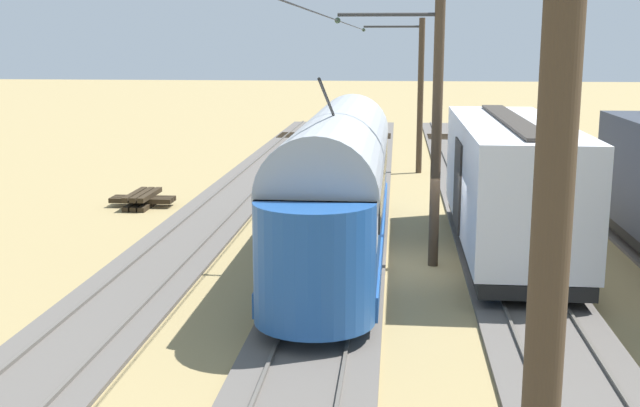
{
  "coord_description": "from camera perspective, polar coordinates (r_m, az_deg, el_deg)",
  "views": [
    {
      "loc": [
        0.82,
        21.8,
        6.16
      ],
      "look_at": [
        2.97,
        -0.42,
        1.64
      ],
      "focal_mm": 44.76,
      "sensor_mm": 36.0,
      "label": 1
    }
  ],
  "objects": [
    {
      "name": "ground_plane",
      "position": [
        22.66,
        7.41,
        -4.43
      ],
      "size": [
        220.0,
        220.0,
        0.0
      ],
      "primitive_type": "plane",
      "color": "#937F51"
    },
    {
      "name": "track_adjacent_siding",
      "position": [
        23.17,
        13.5,
        -4.16
      ],
      "size": [
        2.8,
        80.0,
        0.18
      ],
      "color": "#56514C",
      "rests_on": "ground"
    },
    {
      "name": "track_third_siding",
      "position": [
        22.99,
        1.24,
        -3.96
      ],
      "size": [
        2.8,
        80.0,
        0.18
      ],
      "color": "#56514C",
      "rests_on": "ground"
    },
    {
      "name": "track_outer_siding",
      "position": [
        23.85,
        -10.65,
        -3.59
      ],
      "size": [
        2.8,
        80.0,
        0.18
      ],
      "color": "#56514C",
      "rests_on": "ground"
    },
    {
      "name": "vintage_streetcar",
      "position": [
        23.1,
        1.37,
        1.71
      ],
      "size": [
        2.65,
        16.35,
        5.26
      ],
      "color": "#1E4C93",
      "rests_on": "ground"
    },
    {
      "name": "boxcar_far_siding",
      "position": [
        23.85,
        13.34,
        1.49
      ],
      "size": [
        2.96,
        11.01,
        3.85
      ],
      "color": "silver",
      "rests_on": "ground"
    },
    {
      "name": "catenary_pole_foreground",
      "position": [
        38.28,
        7.07,
        7.84
      ],
      "size": [
        2.94,
        0.28,
        7.29
      ],
      "color": "#423323",
      "rests_on": "ground"
    },
    {
      "name": "catenary_pole_mid_near",
      "position": [
        22.0,
        8.13,
        5.2
      ],
      "size": [
        2.94,
        0.28,
        7.29
      ],
      "color": "#423323",
      "rests_on": "ground"
    },
    {
      "name": "catenary_pole_mid_far",
      "position": [
        6.08,
        14.89,
        -11.68
      ],
      "size": [
        2.94,
        0.28,
        7.29
      ],
      "color": "#423323",
      "rests_on": "ground"
    },
    {
      "name": "overhead_wire_run",
      "position": [
        22.66,
        1.57,
        12.92
      ],
      "size": [
        2.74,
        36.68,
        0.18
      ],
      "color": "black",
      "rests_on": "ground"
    },
    {
      "name": "spare_tie_stack",
      "position": [
        31.23,
        -12.57,
        0.29
      ],
      "size": [
        2.4,
        2.4,
        0.54
      ],
      "color": "#2D2316",
      "rests_on": "ground"
    }
  ]
}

